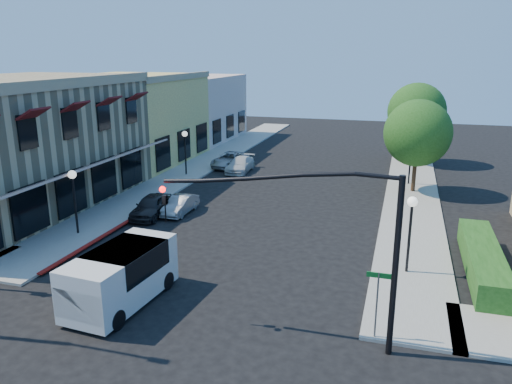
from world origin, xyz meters
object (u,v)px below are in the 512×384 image
(street_tree_b, at_px, (417,112))
(lamppost_right_far, at_px, (411,149))
(parked_car_a, at_px, (152,206))
(parked_car_b, at_px, (180,205))
(street_tree_a, at_px, (418,133))
(white_van, at_px, (120,274))
(lamppost_left_far, at_px, (185,142))
(lamppost_right_near, at_px, (411,215))
(lamppost_left_near, at_px, (73,186))
(street_name_sign, at_px, (377,295))
(parked_car_d, at_px, (230,160))
(signal_mast_arm, at_px, (328,229))
(parked_car_c, at_px, (240,165))

(street_tree_b, height_order, lamppost_right_far, street_tree_b)
(street_tree_b, height_order, parked_car_a, street_tree_b)
(parked_car_a, xyz_separation_m, parked_car_b, (1.40, 1.00, -0.11))
(street_tree_a, height_order, white_van, street_tree_a)
(lamppost_left_far, relative_size, lamppost_right_near, 1.00)
(lamppost_right_near, bearing_deg, lamppost_left_near, 180.00)
(street_name_sign, relative_size, parked_car_d, 0.56)
(signal_mast_arm, relative_size, parked_car_a, 2.09)
(parked_car_d, bearing_deg, parked_car_c, -39.93)
(signal_mast_arm, height_order, street_name_sign, signal_mast_arm)
(street_name_sign, height_order, parked_car_d, street_name_sign)
(street_tree_a, bearing_deg, lamppost_left_near, -141.02)
(street_tree_a, relative_size, lamppost_right_far, 1.82)
(lamppost_right_near, distance_m, parked_car_a, 15.38)
(lamppost_right_near, height_order, parked_car_a, lamppost_right_near)
(parked_car_b, distance_m, parked_car_d, 13.08)
(parked_car_d, bearing_deg, lamppost_right_far, -1.26)
(street_tree_a, distance_m, street_name_sign, 20.00)
(parked_car_a, bearing_deg, parked_car_b, 31.31)
(white_van, distance_m, parked_car_d, 24.40)
(street_tree_a, height_order, lamppost_right_near, street_tree_a)
(lamppost_left_near, xyz_separation_m, parked_car_c, (3.70, 16.53, -2.14))
(white_van, bearing_deg, lamppost_left_near, 136.42)
(white_van, distance_m, parked_car_c, 22.75)
(street_name_sign, bearing_deg, white_van, -178.50)
(parked_car_a, distance_m, parked_car_b, 1.72)
(parked_car_b, bearing_deg, lamppost_left_far, 112.63)
(parked_car_d, bearing_deg, lamppost_left_near, -90.79)
(street_tree_b, height_order, lamppost_left_far, street_tree_b)
(street_name_sign, xyz_separation_m, white_van, (-9.64, -0.25, -0.43))
(lamppost_left_far, height_order, parked_car_a, lamppost_left_far)
(street_tree_a, xyz_separation_m, parked_car_d, (-15.00, 4.00, -3.57))
(signal_mast_arm, distance_m, lamppost_right_far, 22.70)
(street_tree_a, height_order, lamppost_right_far, street_tree_a)
(parked_car_c, bearing_deg, parked_car_a, -97.90)
(white_van, distance_m, parked_car_a, 10.86)
(lamppost_left_near, xyz_separation_m, lamppost_left_far, (0.00, 14.00, 0.00))
(lamppost_right_near, distance_m, parked_car_c, 21.32)
(parked_car_c, xyz_separation_m, parked_car_d, (-1.40, 1.47, 0.03))
(lamppost_right_far, distance_m, parked_car_c, 13.48)
(lamppost_right_near, xyz_separation_m, parked_car_b, (-13.30, 5.00, -2.19))
(signal_mast_arm, bearing_deg, street_tree_a, 81.83)
(signal_mast_arm, distance_m, lamppost_right_near, 7.15)
(lamppost_left_near, bearing_deg, street_name_sign, -19.93)
(lamppost_right_near, relative_size, parked_car_b, 1.08)
(lamppost_left_near, xyz_separation_m, lamppost_right_near, (17.00, 0.00, 0.00))
(lamppost_right_near, bearing_deg, parked_car_a, 164.78)
(white_van, xyz_separation_m, parked_car_b, (-2.66, 11.05, -0.72))
(lamppost_left_far, distance_m, parked_car_a, 10.47)
(parked_car_b, xyz_separation_m, parked_car_c, (0.00, 11.53, 0.05))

